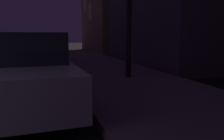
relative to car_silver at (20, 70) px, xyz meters
The scene contains 4 objects.
car_silver is the anchor object (origin of this frame).
car_white 5.64m from the car_silver, 90.00° to the left, with size 2.25×4.29×1.43m.
car_red 11.95m from the car_silver, 90.01° to the left, with size 2.06×4.53×1.43m.
car_black 18.45m from the car_silver, 90.01° to the left, with size 2.29×4.27×1.43m.
Camera 1 is at (3.22, -1.56, 1.39)m, focal length 37.29 mm.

